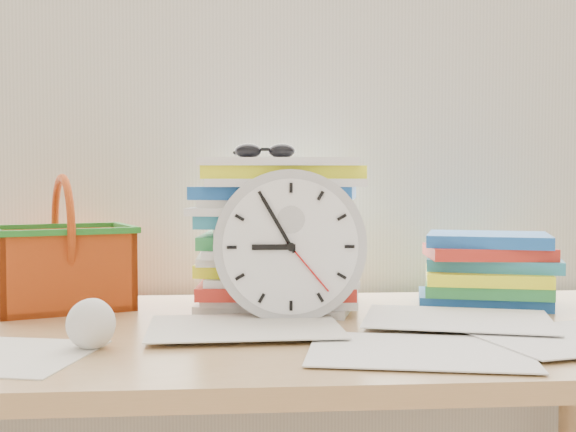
{
  "coord_description": "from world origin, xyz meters",
  "views": [
    {
      "loc": [
        -0.07,
        0.43,
        0.99
      ],
      "look_at": [
        0.02,
        1.6,
        0.93
      ],
      "focal_mm": 45.0,
      "sensor_mm": 36.0,
      "label": 1
    }
  ],
  "objects": [
    {
      "name": "curtain",
      "position": [
        0.0,
        1.98,
        1.3
      ],
      "size": [
        2.4,
        0.01,
        2.5
      ],
      "primitive_type": "cube",
      "color": "beige",
      "rests_on": "room_shell"
    },
    {
      "name": "desk",
      "position": [
        0.0,
        1.6,
        0.68
      ],
      "size": [
        1.4,
        0.7,
        0.75
      ],
      "color": "#AE8451",
      "rests_on": "ground"
    },
    {
      "name": "paper_stack",
      "position": [
        0.02,
        1.79,
        0.89
      ],
      "size": [
        0.36,
        0.31,
        0.28
      ],
      "primitive_type": null,
      "rotation": [
        0.0,
        0.0,
        -0.14
      ],
      "color": "white",
      "rests_on": "desk"
    },
    {
      "name": "clock",
      "position": [
        0.03,
        1.65,
        0.88
      ],
      "size": [
        0.26,
        0.05,
        0.26
      ],
      "primitive_type": "cylinder",
      "rotation": [
        1.57,
        0.0,
        0.0
      ],
      "color": "#B8B8B8",
      "rests_on": "desk"
    },
    {
      "name": "sunglasses",
      "position": [
        -0.01,
        1.77,
        1.05
      ],
      "size": [
        0.13,
        0.11,
        0.03
      ],
      "primitive_type": null,
      "rotation": [
        0.0,
        0.0,
        -0.04
      ],
      "color": "black",
      "rests_on": "paper_stack"
    },
    {
      "name": "book_stack",
      "position": [
        0.42,
        1.78,
        0.82
      ],
      "size": [
        0.31,
        0.26,
        0.14
      ],
      "primitive_type": null,
      "rotation": [
        0.0,
        0.0,
        -0.21
      ],
      "color": "white",
      "rests_on": "desk"
    },
    {
      "name": "basket",
      "position": [
        -0.39,
        1.81,
        0.87
      ],
      "size": [
        0.3,
        0.27,
        0.25
      ],
      "primitive_type": null,
      "rotation": [
        0.0,
        0.0,
        0.37
      ],
      "color": "#C84A13",
      "rests_on": "desk"
    },
    {
      "name": "crumpled_ball",
      "position": [
        -0.27,
        1.46,
        0.79
      ],
      "size": [
        0.07,
        0.07,
        0.07
      ],
      "primitive_type": "sphere",
      "color": "white",
      "rests_on": "desk"
    },
    {
      "name": "scattered_papers",
      "position": [
        0.0,
        1.6,
        0.76
      ],
      "size": [
        1.26,
        0.42,
        0.02
      ],
      "primitive_type": null,
      "color": "white",
      "rests_on": "desk"
    }
  ]
}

